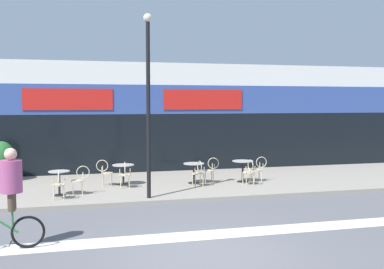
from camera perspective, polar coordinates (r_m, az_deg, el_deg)
The scene contains 19 objects.
ground_plane at distance 9.21m, azimuth 1.69°, elevation -14.93°, with size 120.00×120.00×0.00m, color #5B5B60.
sidewalk_slab at distance 16.07m, azimuth -5.46°, elevation -6.46°, with size 40.00×5.50×0.12m, color gray.
storefront_facade at distance 20.48m, azimuth -7.51°, elevation 2.16°, with size 40.00×4.06×4.64m.
bike_lane_stripe at distance 10.33m, azimuth -0.22°, elevation -12.77°, with size 36.00×0.70×0.01m, color silver.
bistro_table_0 at distance 14.53m, azimuth -16.51°, elevation -5.34°, with size 0.65×0.65×0.76m.
bistro_table_1 at distance 15.89m, azimuth -8.72°, elevation -4.51°, with size 0.76×0.76×0.71m.
bistro_table_2 at distance 16.00m, azimuth 0.24°, elevation -4.39°, with size 0.74×0.74×0.72m.
bistro_table_3 at distance 16.37m, azimuth 6.46°, elevation -4.09°, with size 0.75×0.75×0.77m.
cafe_chair_0_near at distance 13.91m, azimuth -16.58°, elevation -5.85°, with size 0.44×0.59×0.90m.
cafe_chair_0_side at distance 14.52m, azimuth -14.03°, elevation -5.39°, with size 0.58×0.41×0.90m.
cafe_chair_1_near at distance 15.27m, azimuth -8.52°, elevation -4.85°, with size 0.43×0.59×0.90m.
cafe_chair_1_side at distance 15.85m, azimuth -10.98°, elevation -4.55°, with size 0.60×0.45×0.90m.
cafe_chair_2_near at distance 15.40m, azimuth 0.84°, elevation -4.72°, with size 0.44×0.59×0.90m.
cafe_chair_2_side at distance 16.16m, azimuth 2.40°, elevation -4.31°, with size 0.59×0.44×0.90m.
cafe_chair_3_near at distance 15.80m, azimuth 7.28°, elevation -4.53°, with size 0.43×0.59×0.90m.
cafe_chair_3_side at distance 16.60m, azimuth 8.49°, elevation -4.13°, with size 0.58×0.42×0.90m.
planter_pot at distance 17.85m, azimuth -23.05°, elevation -2.92°, with size 0.95×0.95×1.46m.
lamp_post at distance 13.46m, azimuth -5.58°, elevation 5.24°, with size 0.26×0.26×5.49m.
cyclist_0 at distance 9.88m, azimuth -22.28°, elevation -6.68°, with size 1.73×0.48×2.09m.
Camera 1 is at (-2.39, -8.37, 3.00)m, focal length 42.00 mm.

